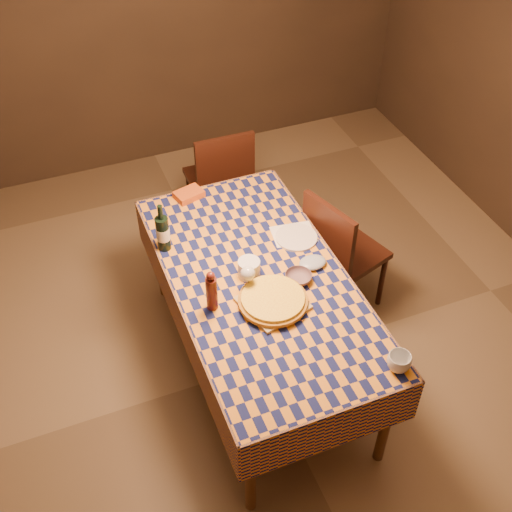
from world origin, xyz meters
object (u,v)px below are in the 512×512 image
at_px(bowl, 298,278).
at_px(white_plate, 296,237).
at_px(pizza, 273,300).
at_px(wine_bottle, 163,233).
at_px(cutting_board, 273,303).
at_px(chair_right, 339,250).
at_px(chair_far, 221,178).
at_px(dining_table, 259,289).

relative_size(bowl, white_plate, 0.60).
relative_size(pizza, wine_bottle, 1.43).
bearing_deg(bowl, wine_bottle, 138.90).
bearing_deg(wine_bottle, cutting_board, -57.41).
bearing_deg(chair_right, wine_bottle, 171.75).
bearing_deg(bowl, white_plate, 67.33).
relative_size(bowl, chair_right, 0.16).
distance_m(chair_far, chair_right, 1.09).
bearing_deg(pizza, wine_bottle, 122.59).
xyz_separation_m(wine_bottle, white_plate, (0.74, -0.20, -0.11)).
bearing_deg(cutting_board, dining_table, 88.79).
bearing_deg(pizza, dining_table, 88.79).
bearing_deg(chair_far, bowl, -91.11).
relative_size(wine_bottle, white_plate, 1.25).
height_order(cutting_board, chair_far, chair_far).
relative_size(white_plate, chair_right, 0.26).
height_order(dining_table, wine_bottle, wine_bottle).
bearing_deg(bowl, pizza, -150.87).
distance_m(wine_bottle, white_plate, 0.77).
bearing_deg(chair_right, cutting_board, -143.77).
distance_m(pizza, bowl, 0.23).
bearing_deg(cutting_board, chair_far, 81.41).
relative_size(cutting_board, wine_bottle, 0.97).
distance_m(dining_table, bowl, 0.23).
height_order(cutting_board, bowl, bowl).
bearing_deg(wine_bottle, bowl, -41.10).
relative_size(chair_far, chair_right, 1.00).
relative_size(wine_bottle, chair_right, 0.33).
bearing_deg(chair_far, pizza, -98.59).
relative_size(dining_table, bowl, 12.56).
bearing_deg(bowl, cutting_board, -150.87).
relative_size(bowl, chair_far, 0.16).
bearing_deg(dining_table, pizza, -91.21).
height_order(wine_bottle, chair_far, wine_bottle).
xyz_separation_m(dining_table, chair_right, (0.65, 0.28, -0.17)).
bearing_deg(bowl, dining_table, 155.13).
bearing_deg(dining_table, chair_right, 23.41).
xyz_separation_m(cutting_board, bowl, (0.20, 0.11, 0.01)).
bearing_deg(dining_table, cutting_board, -91.21).
xyz_separation_m(dining_table, chair_far, (0.22, 1.28, -0.17)).
distance_m(pizza, wine_bottle, 0.76).
distance_m(dining_table, wine_bottle, 0.63).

